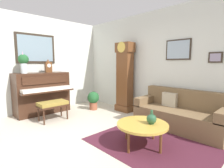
{
  "coord_description": "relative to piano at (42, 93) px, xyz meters",
  "views": [
    {
      "loc": [
        2.62,
        -1.65,
        1.44
      ],
      "look_at": [
        -0.36,
        1.22,
        0.93
      ],
      "focal_mm": 27.3,
      "sensor_mm": 36.0,
      "label": 1
    }
  ],
  "objects": [
    {
      "name": "coffee_table",
      "position": [
        3.18,
        0.44,
        -0.22
      ],
      "size": [
        0.88,
        0.88,
        0.4
      ],
      "color": "gold",
      "rests_on": "ground_plane"
    },
    {
      "name": "wall_left",
      "position": [
        -0.37,
        -0.24,
        0.82
      ],
      "size": [
        0.13,
        4.9,
        2.8
      ],
      "color": "silver",
      "rests_on": "ground_plane"
    },
    {
      "name": "mantel_clock",
      "position": [
        0.0,
        0.21,
        0.74
      ],
      "size": [
        0.13,
        0.18,
        0.38
      ],
      "color": "brown",
      "rests_on": "piano"
    },
    {
      "name": "piano",
      "position": [
        0.0,
        0.0,
        0.0
      ],
      "size": [
        0.87,
        1.44,
        1.16
      ],
      "color": "#3D2316",
      "rests_on": "ground_plane"
    },
    {
      "name": "grandfather_clock",
      "position": [
        1.5,
        1.85,
        0.38
      ],
      "size": [
        0.52,
        0.34,
        2.03
      ],
      "color": "brown",
      "rests_on": "ground_plane"
    },
    {
      "name": "green_jug",
      "position": [
        3.29,
        0.54,
        -0.1
      ],
      "size": [
        0.17,
        0.17,
        0.24
      ],
      "color": "#234C33",
      "rests_on": "coffee_table"
    },
    {
      "name": "potted_plant",
      "position": [
        0.73,
        1.27,
        -0.27
      ],
      "size": [
        0.36,
        0.36,
        0.56
      ],
      "color": "#935138",
      "rests_on": "ground_plane"
    },
    {
      "name": "wall_back",
      "position": [
        2.25,
        2.15,
        0.81
      ],
      "size": [
        5.3,
        0.13,
        2.8
      ],
      "color": "silver",
      "rests_on": "ground_plane"
    },
    {
      "name": "piano_bench",
      "position": [
        0.83,
        -0.08,
        -0.18
      ],
      "size": [
        0.42,
        0.7,
        0.48
      ],
      "color": "#3D2316",
      "rests_on": "ground_plane"
    },
    {
      "name": "ground_plane",
      "position": [
        2.23,
        -0.25,
        -0.64
      ],
      "size": [
        6.4,
        6.0,
        0.1
      ],
      "primitive_type": "cube",
      "color": "beige"
    },
    {
      "name": "couch",
      "position": [
        3.25,
        1.73,
        -0.28
      ],
      "size": [
        1.9,
        0.8,
        0.84
      ],
      "color": "brown",
      "rests_on": "ground_plane"
    },
    {
      "name": "flower_vase",
      "position": [
        0.0,
        -0.45,
        0.89
      ],
      "size": [
        0.26,
        0.26,
        0.58
      ],
      "color": "silver",
      "rests_on": "piano"
    },
    {
      "name": "area_rug",
      "position": [
        3.27,
        0.57,
        -0.59
      ],
      "size": [
        2.1,
        1.5,
        0.01
      ],
      "primitive_type": "cube",
      "color": "#4C1E2D",
      "rests_on": "ground_plane"
    }
  ]
}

